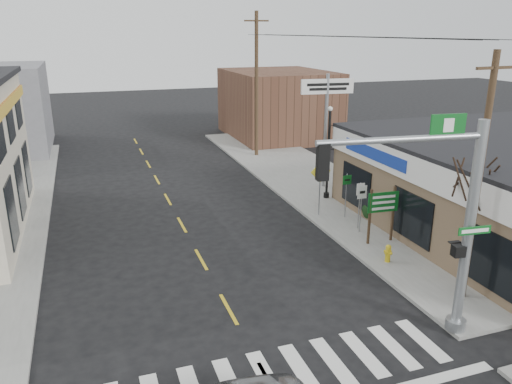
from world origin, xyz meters
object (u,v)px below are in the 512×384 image
object	(u,v)px
traffic_signal_pole	(449,211)
guide_sign	(383,207)
utility_pole_far	(256,84)
bare_tree	(476,168)
utility_pole_near	(479,179)
lamp_post	(330,146)
fire_hydrant	(388,252)
dance_center_sign	(327,102)

from	to	relation	value
traffic_signal_pole	guide_sign	distance (m)	7.22
traffic_signal_pole	utility_pole_far	xyz separation A→B (m)	(2.41, 23.19, 1.17)
bare_tree	utility_pole_near	size ratio (longest dim) A/B	0.65
lamp_post	utility_pole_far	bearing A→B (deg)	106.66
fire_hydrant	utility_pole_far	bearing A→B (deg)	87.04
lamp_post	bare_tree	distance (m)	10.07
utility_pole_far	guide_sign	bearing A→B (deg)	-89.36
guide_sign	utility_pole_near	distance (m)	5.54
bare_tree	utility_pole_far	xyz separation A→B (m)	(-0.88, 20.51, 0.93)
dance_center_sign	traffic_signal_pole	bearing A→B (deg)	-98.19
lamp_post	utility_pole_near	xyz separation A→B (m)	(-0.45, -11.10, 1.30)
dance_center_sign	utility_pole_far	bearing A→B (deg)	103.42
guide_sign	utility_pole_far	size ratio (longest dim) A/B	0.24
fire_hydrant	utility_pole_far	distance (m)	19.11
fire_hydrant	lamp_post	size ratio (longest dim) A/B	0.15
traffic_signal_pole	dance_center_sign	world-z (taller)	traffic_signal_pole
fire_hydrant	bare_tree	xyz separation A→B (m)	(1.83, -2.01, 3.80)
guide_sign	lamp_post	world-z (taller)	lamp_post
traffic_signal_pole	utility_pole_near	bearing A→B (deg)	39.45
guide_sign	utility_pole_near	xyz separation A→B (m)	(0.17, -4.90, 2.59)
guide_sign	dance_center_sign	size ratio (longest dim) A/B	0.38
traffic_signal_pole	fire_hydrant	bearing A→B (deg)	79.19
fire_hydrant	traffic_signal_pole	bearing A→B (deg)	-107.22
lamp_post	fire_hydrant	bearing A→B (deg)	-85.64
lamp_post	dance_center_sign	world-z (taller)	dance_center_sign
fire_hydrant	dance_center_sign	bearing A→B (deg)	77.88
guide_sign	utility_pole_far	distance (m)	17.10
guide_sign	utility_pole_far	world-z (taller)	utility_pole_far
fire_hydrant	lamp_post	world-z (taller)	lamp_post
bare_tree	utility_pole_near	distance (m)	1.44
guide_sign	lamp_post	distance (m)	6.37
fire_hydrant	dance_center_sign	size ratio (longest dim) A/B	0.11
traffic_signal_pole	utility_pole_near	world-z (taller)	utility_pole_near
fire_hydrant	utility_pole_near	size ratio (longest dim) A/B	0.09
utility_pole_near	utility_pole_far	distance (m)	21.65
bare_tree	utility_pole_far	world-z (taller)	utility_pole_far
utility_pole_near	dance_center_sign	bearing A→B (deg)	80.96
guide_sign	lamp_post	xyz separation A→B (m)	(0.62, 6.20, 1.29)
fire_hydrant	utility_pole_far	world-z (taller)	utility_pole_far
lamp_post	dance_center_sign	xyz separation A→B (m)	(0.74, 1.98, 2.00)
guide_sign	dance_center_sign	xyz separation A→B (m)	(1.36, 8.18, 3.29)
utility_pole_near	traffic_signal_pole	bearing A→B (deg)	-150.78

